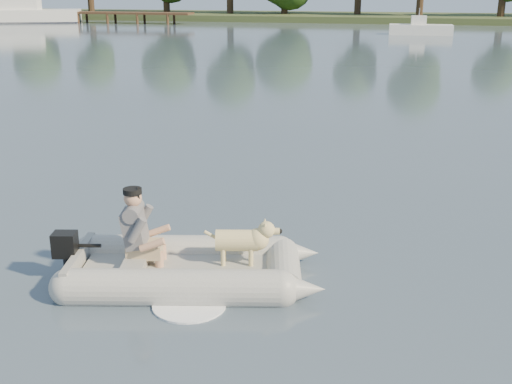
% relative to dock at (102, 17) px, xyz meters
% --- Properties ---
extents(water, '(160.00, 160.00, 0.00)m').
position_rel_dock_xyz_m(water, '(26.00, -52.00, -0.52)').
color(water, slate).
rests_on(water, ground).
extents(shore_bank, '(160.00, 12.00, 0.70)m').
position_rel_dock_xyz_m(shore_bank, '(26.00, 10.00, -0.27)').
color(shore_bank, '#47512D').
rests_on(shore_bank, water).
extents(dock, '(18.00, 2.00, 1.04)m').
position_rel_dock_xyz_m(dock, '(0.00, 0.00, 0.00)').
color(dock, '#4C331E').
rests_on(dock, water).
extents(dinghy, '(5.23, 4.21, 1.36)m').
position_rel_dock_xyz_m(dinghy, '(25.77, -51.32, 0.06)').
color(dinghy, '#969691').
rests_on(dinghy, water).
extents(man, '(0.82, 0.74, 1.06)m').
position_rel_dock_xyz_m(man, '(25.09, -51.41, 0.24)').
color(man, slate).
rests_on(man, dinghy).
extents(dog, '(0.96, 0.51, 0.61)m').
position_rel_dock_xyz_m(dog, '(26.39, -51.14, -0.01)').
color(dog, tan).
rests_on(dog, dinghy).
extents(outboard_motor, '(0.46, 0.36, 0.78)m').
position_rel_dock_xyz_m(outboard_motor, '(24.17, -51.65, -0.21)').
color(outboard_motor, black).
rests_on(outboard_motor, dinghy).
extents(cabin_cruiser, '(10.07, 6.40, 2.93)m').
position_rel_dock_xyz_m(cabin_cruiser, '(-6.71, -1.24, 0.72)').
color(cabin_cruiser, white).
rests_on(cabin_cruiser, water).
extents(motorboat, '(4.84, 1.96, 2.03)m').
position_rel_dock_xyz_m(motorboat, '(29.57, -7.86, 0.40)').
color(motorboat, white).
rests_on(motorboat, water).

